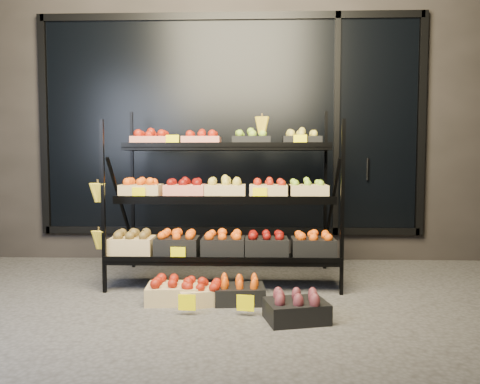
{
  "coord_description": "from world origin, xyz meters",
  "views": [
    {
      "loc": [
        0.29,
        -3.79,
        1.16
      ],
      "look_at": [
        0.14,
        0.55,
        0.86
      ],
      "focal_mm": 35.0,
      "sensor_mm": 36.0,
      "label": 1
    }
  ],
  "objects_px": {
    "display_rack": "(223,199)",
    "floor_crate_midleft": "(240,291)",
    "floor_crate_midright": "(202,292)",
    "floor_crate_left": "(173,290)"
  },
  "relations": [
    {
      "from": "display_rack",
      "to": "floor_crate_left",
      "type": "bearing_deg",
      "value": -118.32
    },
    {
      "from": "floor_crate_midleft",
      "to": "display_rack",
      "type": "bearing_deg",
      "value": 99.87
    },
    {
      "from": "display_rack",
      "to": "floor_crate_midleft",
      "type": "relative_size",
      "value": 5.16
    },
    {
      "from": "floor_crate_midleft",
      "to": "floor_crate_midright",
      "type": "distance_m",
      "value": 0.31
    },
    {
      "from": "display_rack",
      "to": "floor_crate_left",
      "type": "relative_size",
      "value": 4.96
    },
    {
      "from": "display_rack",
      "to": "floor_crate_left",
      "type": "distance_m",
      "value": 1.03
    },
    {
      "from": "display_rack",
      "to": "floor_crate_midleft",
      "type": "height_order",
      "value": "display_rack"
    },
    {
      "from": "floor_crate_left",
      "to": "floor_crate_midright",
      "type": "height_order",
      "value": "floor_crate_left"
    },
    {
      "from": "floor_crate_midleft",
      "to": "floor_crate_midright",
      "type": "relative_size",
      "value": 0.96
    },
    {
      "from": "display_rack",
      "to": "floor_crate_midright",
      "type": "bearing_deg",
      "value": -100.31
    }
  ]
}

